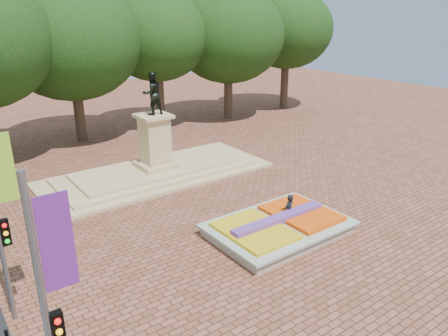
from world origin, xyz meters
The scene contains 6 objects.
ground centered at (0.00, 0.00, 0.00)m, with size 90.00×90.00×0.00m, color brown.
flower_bed centered at (1.03, -2.00, 0.38)m, with size 6.30×4.30×0.91m.
monument centered at (0.00, 8.00, 0.88)m, with size 14.00×6.00×6.40m.
tree_row_back centered at (2.33, 18.00, 6.67)m, with size 44.80×8.80×10.43m.
banner_poles centered at (-10.08, -1.31, 3.88)m, with size 0.88×11.17×7.00m.
pedestrian centered at (1.91, -1.70, 0.82)m, with size 0.59×0.39×1.63m, color black.
Camera 1 is at (-11.66, -14.98, 9.89)m, focal length 35.00 mm.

